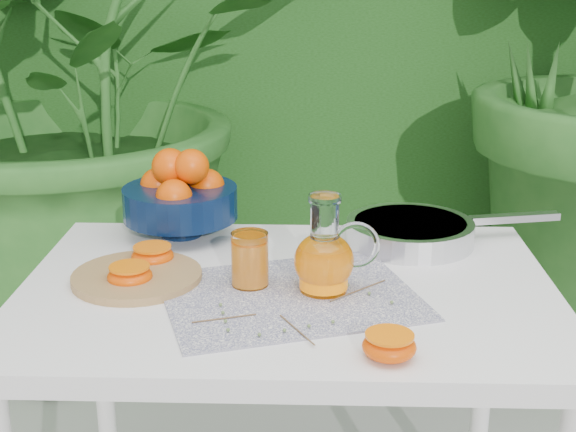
{
  "coord_description": "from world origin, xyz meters",
  "views": [
    {
      "loc": [
        0.11,
        -1.4,
        1.34
      ],
      "look_at": [
        0.07,
        -0.0,
        0.88
      ],
      "focal_mm": 50.0,
      "sensor_mm": 36.0,
      "label": 1
    }
  ],
  "objects_px": {
    "saute_pan": "(412,231)",
    "fruit_bowl": "(180,195)",
    "juice_pitcher": "(325,258)",
    "white_table": "(288,325)",
    "cutting_board": "(137,277)"
  },
  "relations": [
    {
      "from": "cutting_board",
      "to": "saute_pan",
      "type": "height_order",
      "value": "saute_pan"
    },
    {
      "from": "fruit_bowl",
      "to": "juice_pitcher",
      "type": "xyz_separation_m",
      "value": [
        0.31,
        -0.31,
        -0.02
      ]
    },
    {
      "from": "saute_pan",
      "to": "fruit_bowl",
      "type": "bearing_deg",
      "value": 175.53
    },
    {
      "from": "white_table",
      "to": "fruit_bowl",
      "type": "distance_m",
      "value": 0.41
    },
    {
      "from": "white_table",
      "to": "juice_pitcher",
      "type": "relative_size",
      "value": 5.51
    },
    {
      "from": "white_table",
      "to": "cutting_board",
      "type": "bearing_deg",
      "value": 177.3
    },
    {
      "from": "juice_pitcher",
      "to": "saute_pan",
      "type": "relative_size",
      "value": 0.37
    },
    {
      "from": "fruit_bowl",
      "to": "white_table",
      "type": "bearing_deg",
      "value": -48.89
    },
    {
      "from": "saute_pan",
      "to": "cutting_board",
      "type": "bearing_deg",
      "value": -157.54
    },
    {
      "from": "white_table",
      "to": "fruit_bowl",
      "type": "height_order",
      "value": "fruit_bowl"
    },
    {
      "from": "fruit_bowl",
      "to": "saute_pan",
      "type": "relative_size",
      "value": 0.52
    },
    {
      "from": "fruit_bowl",
      "to": "saute_pan",
      "type": "bearing_deg",
      "value": -4.47
    },
    {
      "from": "white_table",
      "to": "juice_pitcher",
      "type": "xyz_separation_m",
      "value": [
        0.07,
        -0.03,
        0.15
      ]
    },
    {
      "from": "white_table",
      "to": "cutting_board",
      "type": "distance_m",
      "value": 0.3
    },
    {
      "from": "juice_pitcher",
      "to": "saute_pan",
      "type": "bearing_deg",
      "value": 54.71
    }
  ]
}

